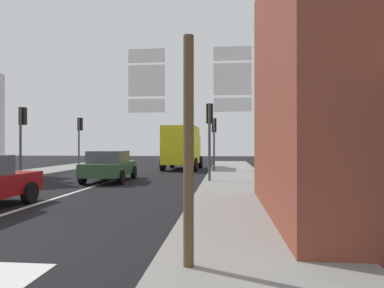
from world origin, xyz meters
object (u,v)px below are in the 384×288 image
(sedan_far, at_px, (110,166))
(delivery_truck, at_px, (182,147))
(route_sign_post, at_px, (189,133))
(traffic_light_near_right, at_px, (210,124))
(traffic_light_far_right, at_px, (214,132))
(traffic_light_far_left, at_px, (80,131))
(traffic_light_near_left, at_px, (22,126))

(sedan_far, bearing_deg, delivery_truck, 73.15)
(delivery_truck, relative_size, route_sign_post, 1.58)
(traffic_light_near_right, height_order, traffic_light_far_right, traffic_light_near_right)
(sedan_far, distance_m, traffic_light_far_left, 9.10)
(delivery_truck, bearing_deg, traffic_light_near_right, -74.85)
(traffic_light_near_right, bearing_deg, traffic_light_far_left, 140.67)
(traffic_light_near_left, bearing_deg, route_sign_post, -50.69)
(traffic_light_near_left, bearing_deg, traffic_light_near_right, -5.54)
(delivery_truck, xyz_separation_m, traffic_light_near_left, (-7.29, -7.74, 1.08))
(route_sign_post, xyz_separation_m, traffic_light_far_right, (-0.22, 17.63, 0.67))
(traffic_light_near_right, bearing_deg, route_sign_post, -88.85)
(traffic_light_far_right, bearing_deg, traffic_light_near_right, -90.00)
(route_sign_post, distance_m, traffic_light_near_left, 15.59)
(sedan_far, relative_size, delivery_truck, 0.85)
(traffic_light_near_right, bearing_deg, traffic_light_near_left, 174.46)
(traffic_light_near_right, xyz_separation_m, traffic_light_near_left, (-9.64, 0.93, 0.03))
(route_sign_post, bearing_deg, traffic_light_far_left, 117.42)
(traffic_light_far_right, distance_m, traffic_light_near_left, 11.14)
(sedan_far, distance_m, delivery_truck, 8.66)
(route_sign_post, xyz_separation_m, traffic_light_far_left, (-9.86, 19.01, 0.83))
(sedan_far, height_order, traffic_light_near_right, traffic_light_near_right)
(route_sign_post, height_order, traffic_light_far_left, traffic_light_far_left)
(traffic_light_far_right, xyz_separation_m, traffic_light_near_left, (-9.64, -5.58, 0.15))
(sedan_far, relative_size, traffic_light_far_right, 1.23)
(route_sign_post, distance_m, traffic_light_far_left, 21.43)
(delivery_truck, height_order, route_sign_post, route_sign_post)
(route_sign_post, bearing_deg, traffic_light_far_right, 90.73)
(traffic_light_far_right, bearing_deg, traffic_light_far_left, 171.84)
(route_sign_post, height_order, traffic_light_far_right, traffic_light_far_right)
(traffic_light_near_left, bearing_deg, delivery_truck, 46.70)
(route_sign_post, bearing_deg, sedan_far, 113.72)
(traffic_light_far_left, xyz_separation_m, traffic_light_far_right, (9.64, -1.38, -0.16))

